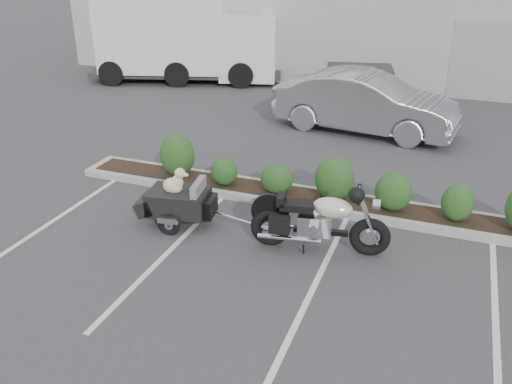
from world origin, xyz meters
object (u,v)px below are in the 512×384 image
(pet_trailer, at_px, (178,200))
(dumpster, at_px, (358,88))
(motorcycle, at_px, (319,222))
(delivery_truck, at_px, (186,38))
(sedan, at_px, (365,103))

(pet_trailer, xyz_separation_m, dumpster, (1.70, 9.12, 0.19))
(motorcycle, bearing_deg, delivery_truck, 117.77)
(delivery_truck, bearing_deg, dumpster, -30.07)
(motorcycle, distance_m, pet_trailer, 2.79)
(delivery_truck, bearing_deg, pet_trailer, -80.54)
(pet_trailer, height_order, dumpster, dumpster)
(motorcycle, distance_m, sedan, 6.92)
(motorcycle, xyz_separation_m, dumpster, (-1.10, 9.14, 0.12))
(sedan, distance_m, delivery_truck, 8.62)
(sedan, relative_size, dumpster, 2.20)
(sedan, bearing_deg, motorcycle, -168.90)
(sedan, bearing_deg, dumpster, 22.93)
(pet_trailer, xyz_separation_m, sedan, (2.32, 6.88, 0.34))
(motorcycle, relative_size, sedan, 0.48)
(dumpster, relative_size, delivery_truck, 0.30)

